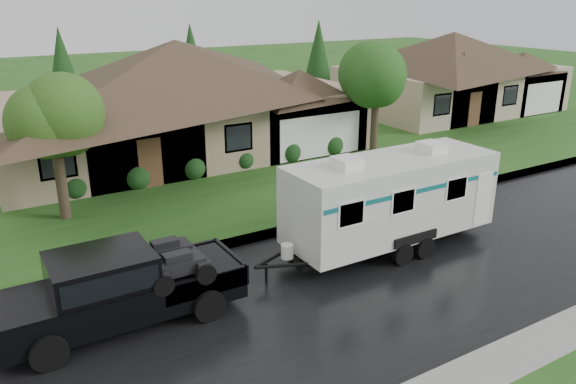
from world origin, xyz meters
The scene contains 11 objects.
ground centered at (0.00, 0.00, 0.00)m, with size 140.00×140.00×0.00m, color #235219.
road centered at (0.00, -2.00, 0.01)m, with size 140.00×8.00×0.01m, color black.
curb centered at (0.00, 2.25, 0.07)m, with size 140.00×0.50×0.15m, color gray.
lawn centered at (0.00, 15.00, 0.07)m, with size 140.00×26.00×0.15m, color #235219.
house_main centered at (2.29, 13.84, 3.59)m, with size 19.44×10.80×6.90m.
house_neighbor centered at (22.27, 14.34, 3.32)m, with size 15.12×9.72×6.45m.
tree_left_green centered at (-5.06, 7.21, 3.86)m, with size 3.24×3.24×5.36m.
tree_right_green centered at (10.27, 8.40, 3.91)m, with size 3.28×3.28×5.43m.
shrub_row centered at (2.00, 9.30, 0.65)m, with size 13.60×1.00×1.00m.
pickup_truck centered at (-5.26, -0.57, 1.08)m, with size 6.03×2.29×2.01m.
travel_trailer centered at (3.55, -0.57, 1.77)m, with size 7.44×2.61×3.34m.
Camera 1 is at (-7.96, -13.25, 7.88)m, focal length 35.00 mm.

